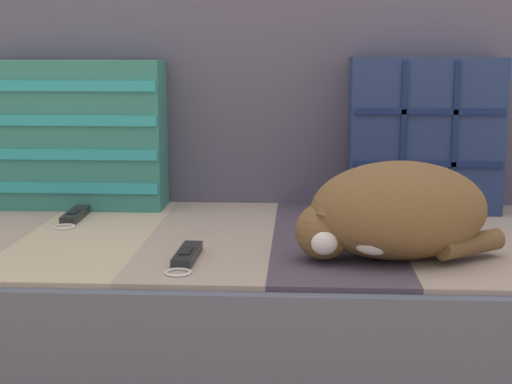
# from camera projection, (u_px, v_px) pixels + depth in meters

# --- Properties ---
(couch) EXTENTS (1.97, 0.91, 0.38)m
(couch) POSITION_uv_depth(u_px,v_px,m) (332.00, 314.00, 1.76)
(couch) COLOR #3D3838
(couch) RESTS_ON ground_plane
(sofa_backrest) EXTENTS (1.94, 0.14, 0.52)m
(sofa_backrest) POSITION_uv_depth(u_px,v_px,m) (330.00, 101.00, 2.05)
(sofa_backrest) COLOR #514C60
(sofa_backrest) RESTS_ON couch
(throw_pillow_quilted) EXTENTS (0.36, 0.14, 0.38)m
(throw_pillow_quilted) POSITION_uv_depth(u_px,v_px,m) (424.00, 135.00, 1.91)
(throw_pillow_quilted) COLOR navy
(throw_pillow_quilted) RESTS_ON couch
(throw_pillow_striped) EXTENTS (0.45, 0.14, 0.37)m
(throw_pillow_striped) POSITION_uv_depth(u_px,v_px,m) (74.00, 135.00, 1.96)
(throw_pillow_striped) COLOR #337A70
(throw_pillow_striped) RESTS_ON couch
(sleeping_cat) EXTENTS (0.40, 0.26, 0.19)m
(sleeping_cat) POSITION_uv_depth(u_px,v_px,m) (392.00, 213.00, 1.48)
(sleeping_cat) COLOR brown
(sleeping_cat) RESTS_ON couch
(game_remote_near) EXTENTS (0.05, 0.20, 0.02)m
(game_remote_near) POSITION_uv_depth(u_px,v_px,m) (187.00, 256.00, 1.48)
(game_remote_near) COLOR black
(game_remote_near) RESTS_ON couch
(game_remote_far) EXTENTS (0.05, 0.20, 0.02)m
(game_remote_far) POSITION_uv_depth(u_px,v_px,m) (74.00, 216.00, 1.84)
(game_remote_far) COLOR black
(game_remote_far) RESTS_ON couch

